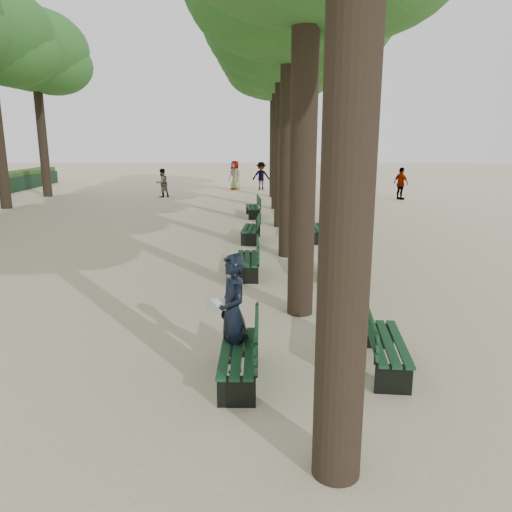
{
  "coord_description": "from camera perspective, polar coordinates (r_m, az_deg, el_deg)",
  "views": [
    {
      "loc": [
        0.68,
        -6.7,
        3.55
      ],
      "look_at": [
        0.6,
        3.0,
        1.2
      ],
      "focal_mm": 35.0,
      "sensor_mm": 36.0,
      "label": 1
    }
  ],
  "objects": [
    {
      "name": "ground",
      "position": [
        7.62,
        -4.85,
        -14.22
      ],
      "size": [
        120.0,
        120.0,
        0.0
      ],
      "primitive_type": "plane",
      "color": "beige",
      "rests_on": "ground"
    },
    {
      "name": "tree_central_3",
      "position": [
        20.14,
        3.08,
        25.35
      ],
      "size": [
        6.0,
        6.0,
        9.95
      ],
      "color": "#33261C",
      "rests_on": "ground"
    },
    {
      "name": "tree_central_4",
      "position": [
        25.06,
        2.53,
        23.03
      ],
      "size": [
        6.0,
        6.0,
        9.95
      ],
      "color": "#33261C",
      "rests_on": "ground"
    },
    {
      "name": "tree_central_5",
      "position": [
        30.0,
        2.17,
        21.47
      ],
      "size": [
        6.0,
        6.0,
        9.95
      ],
      "color": "#33261C",
      "rests_on": "ground"
    },
    {
      "name": "tree_far_5",
      "position": [
        32.62,
        -24.05,
        20.61
      ],
      "size": [
        6.0,
        6.0,
        10.45
      ],
      "color": "#33261C",
      "rests_on": "ground"
    },
    {
      "name": "bench_left_0",
      "position": [
        7.56,
        -1.99,
        -12.09
      ],
      "size": [
        0.58,
        1.8,
        0.92
      ],
      "color": "black",
      "rests_on": "ground"
    },
    {
      "name": "bench_left_1",
      "position": [
        12.96,
        -0.93,
        -1.03
      ],
      "size": [
        0.6,
        1.81,
        0.92
      ],
      "color": "black",
      "rests_on": "ground"
    },
    {
      "name": "bench_left_2",
      "position": [
        17.17,
        -0.59,
        2.61
      ],
      "size": [
        0.71,
        1.84,
        0.92
      ],
      "color": "black",
      "rests_on": "ground"
    },
    {
      "name": "bench_left_3",
      "position": [
        22.35,
        -0.35,
        5.18
      ],
      "size": [
        0.74,
        1.85,
        0.92
      ],
      "color": "black",
      "rests_on": "ground"
    },
    {
      "name": "bench_right_0",
      "position": [
        8.13,
        14.6,
        -10.65
      ],
      "size": [
        0.74,
        1.85,
        0.92
      ],
      "color": "black",
      "rests_on": "ground"
    },
    {
      "name": "bench_right_1",
      "position": [
        12.72,
        9.29,
        -1.5
      ],
      "size": [
        0.76,
        1.85,
        0.92
      ],
      "color": "black",
      "rests_on": "ground"
    },
    {
      "name": "bench_right_2",
      "position": [
        17.45,
        6.89,
        2.69
      ],
      "size": [
        0.58,
        1.8,
        0.92
      ],
      "color": "black",
      "rests_on": "ground"
    },
    {
      "name": "bench_right_3",
      "position": [
        22.15,
        5.54,
        5.04
      ],
      "size": [
        0.65,
        1.83,
        0.92
      ],
      "color": "black",
      "rests_on": "ground"
    },
    {
      "name": "man_with_map",
      "position": [
        7.66,
        -2.68,
        -6.48
      ],
      "size": [
        0.75,
        0.82,
        1.84
      ],
      "color": "black",
      "rests_on": "ground"
    },
    {
      "name": "pedestrian_d",
      "position": [
        33.83,
        -2.42,
        9.22
      ],
      "size": [
        0.97,
        0.89,
        1.92
      ],
      "primitive_type": "imported",
      "rotation": [
        0.0,
        0.0,
        5.6
      ],
      "color": "#262628",
      "rests_on": "ground"
    },
    {
      "name": "pedestrian_a",
      "position": [
        30.06,
        -10.68,
        8.2
      ],
      "size": [
        0.79,
        0.82,
        1.67
      ],
      "primitive_type": "imported",
      "rotation": [
        0.0,
        0.0,
        3.96
      ],
      "color": "#262628",
      "rests_on": "ground"
    },
    {
      "name": "pedestrian_c",
      "position": [
        29.54,
        16.24,
        7.95
      ],
      "size": [
        0.84,
        1.1,
        1.81
      ],
      "primitive_type": "imported",
      "rotation": [
        0.0,
        0.0,
        2.09
      ],
      "color": "#262628",
      "rests_on": "ground"
    },
    {
      "name": "pedestrian_b",
      "position": [
        33.74,
        0.59,
        9.14
      ],
      "size": [
        1.2,
        0.43,
        1.83
      ],
      "primitive_type": "imported",
      "rotation": [
        0.0,
        0.0,
        3.09
      ],
      "color": "#262628",
      "rests_on": "ground"
    }
  ]
}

